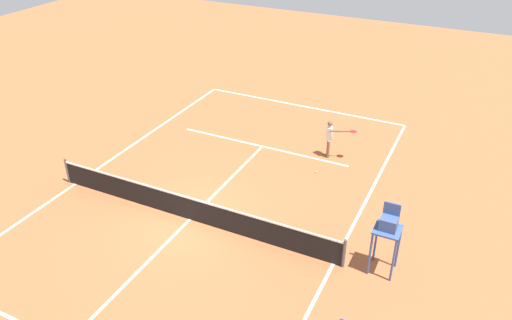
# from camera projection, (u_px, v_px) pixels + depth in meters

# --- Properties ---
(ground_plane) EXTENTS (60.00, 60.00, 0.00)m
(ground_plane) POSITION_uv_depth(u_px,v_px,m) (190.00, 219.00, 17.98)
(ground_plane) COLOR #AD5933
(court_lines) EXTENTS (10.83, 22.17, 0.01)m
(court_lines) POSITION_uv_depth(u_px,v_px,m) (190.00, 219.00, 17.98)
(court_lines) COLOR white
(court_lines) RESTS_ON ground
(tennis_net) EXTENTS (11.43, 0.10, 1.07)m
(tennis_net) POSITION_uv_depth(u_px,v_px,m) (189.00, 208.00, 17.73)
(tennis_net) COLOR #4C4C51
(tennis_net) RESTS_ON ground
(player_serving) EXTENTS (1.31, 0.58, 1.70)m
(player_serving) POSITION_uv_depth(u_px,v_px,m) (330.00, 136.00, 21.41)
(player_serving) COLOR brown
(player_serving) RESTS_ON ground
(tennis_ball) EXTENTS (0.07, 0.07, 0.07)m
(tennis_ball) POSITION_uv_depth(u_px,v_px,m) (316.00, 172.00, 20.74)
(tennis_ball) COLOR #CCE033
(tennis_ball) RESTS_ON ground
(umpire_chair) EXTENTS (0.80, 0.80, 2.41)m
(umpire_chair) POSITION_uv_depth(u_px,v_px,m) (388.00, 229.00, 14.92)
(umpire_chair) COLOR #38518C
(umpire_chair) RESTS_ON ground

